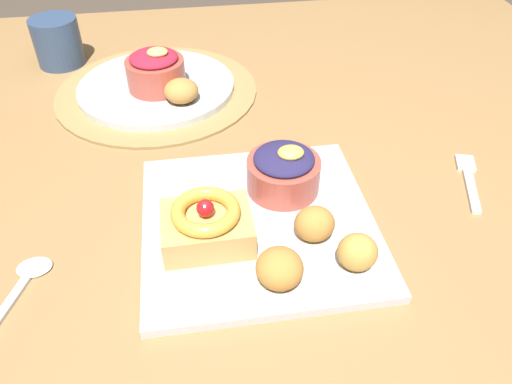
{
  "coord_description": "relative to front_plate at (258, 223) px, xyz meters",
  "views": [
    {
      "loc": [
        -0.15,
        -0.67,
        1.17
      ],
      "look_at": [
        -0.08,
        -0.21,
        0.77
      ],
      "focal_mm": 35.12,
      "sensor_mm": 36.0,
      "label": 1
    }
  ],
  "objects": [
    {
      "name": "fritter_middle",
      "position": [
        0.01,
        -0.1,
        0.03
      ],
      "size": [
        0.05,
        0.05,
        0.04
      ],
      "primitive_type": "ellipsoid",
      "color": "#BC7F38",
      "rests_on": "front_plate"
    },
    {
      "name": "spoon",
      "position": [
        -0.27,
        -0.05,
        -0.0
      ],
      "size": [
        0.06,
        0.12,
        0.0
      ],
      "rotation": [
        0.0,
        0.0,
        1.23
      ],
      "color": "silver",
      "rests_on": "dining_table"
    },
    {
      "name": "dining_table",
      "position": [
        0.08,
        0.23,
        -0.1
      ],
      "size": [
        1.29,
        1.06,
        0.73
      ],
      "color": "olive",
      "rests_on": "ground_plane"
    },
    {
      "name": "cake_slice",
      "position": [
        -0.06,
        -0.03,
        0.03
      ],
      "size": [
        0.1,
        0.08,
        0.06
      ],
      "rotation": [
        0.0,
        0.0,
        0.01
      ],
      "color": "tan",
      "rests_on": "front_plate"
    },
    {
      "name": "berry_ramekin",
      "position": [
        0.04,
        0.06,
        0.04
      ],
      "size": [
        0.1,
        0.1,
        0.07
      ],
      "color": "#B24C3D",
      "rests_on": "front_plate"
    },
    {
      "name": "fork",
      "position": [
        0.3,
        0.05,
        -0.0
      ],
      "size": [
        0.06,
        0.12,
        0.0
      ],
      "rotation": [
        0.0,
        0.0,
        1.24
      ],
      "color": "silver",
      "rests_on": "dining_table"
    },
    {
      "name": "woven_placemat",
      "position": [
        -0.12,
        0.36,
        -0.0
      ],
      "size": [
        0.35,
        0.35,
        0.0
      ],
      "primitive_type": "cylinder",
      "color": "#997A47",
      "rests_on": "dining_table"
    },
    {
      "name": "front_plate",
      "position": [
        0.0,
        0.0,
        0.0
      ],
      "size": [
        0.28,
        0.28,
        0.01
      ],
      "primitive_type": "cube",
      "color": "silver",
      "rests_on": "dining_table"
    },
    {
      "name": "ground_plane",
      "position": [
        0.08,
        0.23,
        -0.74
      ],
      "size": [
        8.0,
        8.0,
        0.0
      ],
      "primitive_type": "plane",
      "color": "brown"
    },
    {
      "name": "back_plate",
      "position": [
        -0.12,
        0.36,
        0.01
      ],
      "size": [
        0.27,
        0.27,
        0.01
      ],
      "primitive_type": "cylinder",
      "color": "silver",
      "rests_on": "woven_placemat"
    },
    {
      "name": "fritter_front",
      "position": [
        0.06,
        -0.04,
        0.03
      ],
      "size": [
        0.05,
        0.04,
        0.04
      ],
      "primitive_type": "ellipsoid",
      "color": "#BC7F38",
      "rests_on": "front_plate"
    },
    {
      "name": "back_ramekin",
      "position": [
        -0.12,
        0.35,
        0.04
      ],
      "size": [
        0.1,
        0.1,
        0.07
      ],
      "color": "#B24C3D",
      "rests_on": "back_plate"
    },
    {
      "name": "fritter_back",
      "position": [
        0.1,
        -0.09,
        0.03
      ],
      "size": [
        0.04,
        0.04,
        0.04
      ],
      "primitive_type": "ellipsoid",
      "color": "gold",
      "rests_on": "front_plate"
    },
    {
      "name": "coffee_mug",
      "position": [
        -0.3,
        0.5,
        0.04
      ],
      "size": [
        0.09,
        0.09,
        0.09
      ],
      "primitive_type": "cylinder",
      "color": "#334766",
      "rests_on": "dining_table"
    },
    {
      "name": "back_pastry",
      "position": [
        -0.08,
        0.29,
        0.03
      ],
      "size": [
        0.06,
        0.06,
        0.04
      ],
      "primitive_type": "ellipsoid",
      "color": "#B77F3D",
      "rests_on": "back_plate"
    }
  ]
}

